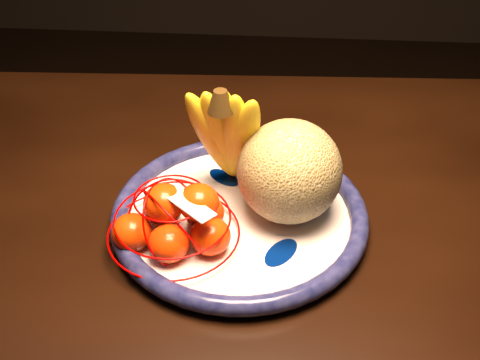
# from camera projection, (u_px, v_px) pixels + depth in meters

# --- Properties ---
(dining_table) EXTENTS (1.48, 0.93, 0.72)m
(dining_table) POSITION_uv_depth(u_px,v_px,m) (76.00, 254.00, 0.92)
(dining_table) COLOR black
(dining_table) RESTS_ON ground
(fruit_bowl) EXTENTS (0.36, 0.36, 0.03)m
(fruit_bowl) POSITION_uv_depth(u_px,v_px,m) (239.00, 215.00, 0.85)
(fruit_bowl) COLOR white
(fruit_bowl) RESTS_ON dining_table
(cantaloupe) EXTENTS (0.14, 0.14, 0.14)m
(cantaloupe) POSITION_uv_depth(u_px,v_px,m) (289.00, 171.00, 0.81)
(cantaloupe) COLOR olive
(cantaloupe) RESTS_ON fruit_bowl
(banana_bunch) EXTENTS (0.13, 0.13, 0.20)m
(banana_bunch) POSITION_uv_depth(u_px,v_px,m) (228.00, 132.00, 0.83)
(banana_bunch) COLOR yellow
(banana_bunch) RESTS_ON fruit_bowl
(mandarin_bag) EXTENTS (0.20, 0.20, 0.11)m
(mandarin_bag) POSITION_uv_depth(u_px,v_px,m) (176.00, 220.00, 0.79)
(mandarin_bag) COLOR #FF340A
(mandarin_bag) RESTS_ON fruit_bowl
(price_tag) EXTENTS (0.07, 0.07, 0.01)m
(price_tag) POSITION_uv_depth(u_px,v_px,m) (189.00, 204.00, 0.75)
(price_tag) COLOR white
(price_tag) RESTS_ON mandarin_bag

